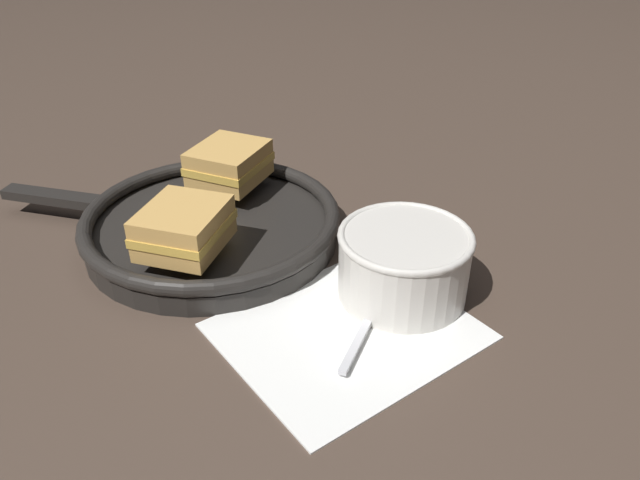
{
  "coord_description": "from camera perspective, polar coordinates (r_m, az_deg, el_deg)",
  "views": [
    {
      "loc": [
        -0.38,
        -0.36,
        0.4
      ],
      "look_at": [
        0.02,
        0.06,
        0.04
      ],
      "focal_mm": 35.0,
      "sensor_mm": 36.0,
      "label": 1
    }
  ],
  "objects": [
    {
      "name": "napkin",
      "position": [
        0.62,
        2.5,
        -8.25
      ],
      "size": [
        0.25,
        0.22,
        0.0
      ],
      "color": "white",
      "rests_on": "ground_plane"
    },
    {
      "name": "skillet",
      "position": [
        0.76,
        -9.99,
        1.39
      ],
      "size": [
        0.31,
        0.4,
        0.04
      ],
      "color": "black",
      "rests_on": "ground_plane"
    },
    {
      "name": "ground_plane",
      "position": [
        0.66,
        2.26,
        -5.68
      ],
      "size": [
        4.0,
        4.0,
        0.0
      ],
      "primitive_type": "plane",
      "color": "#47382D"
    },
    {
      "name": "sandwich_near_right",
      "position": [
        0.67,
        -12.35,
        1.1
      ],
      "size": [
        0.12,
        0.12,
        0.05
      ],
      "rotation": [
        0.0,
        0.0,
        5.23
      ],
      "color": "tan",
      "rests_on": "skillet"
    },
    {
      "name": "spoon",
      "position": [
        0.65,
        5.28,
        -5.74
      ],
      "size": [
        0.15,
        0.08,
        0.01
      ],
      "rotation": [
        0.0,
        0.0,
        0.44
      ],
      "color": "silver",
      "rests_on": "napkin"
    },
    {
      "name": "sandwich_near_left",
      "position": [
        0.81,
        -8.31,
        6.93
      ],
      "size": [
        0.12,
        0.11,
        0.05
      ],
      "rotation": [
        0.0,
        0.0,
        1.97
      ],
      "color": "tan",
      "rests_on": "skillet"
    },
    {
      "name": "soup_bowl",
      "position": [
        0.65,
        7.68,
        -1.91
      ],
      "size": [
        0.14,
        0.14,
        0.08
      ],
      "color": "silver",
      "rests_on": "ground_plane"
    }
  ]
}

